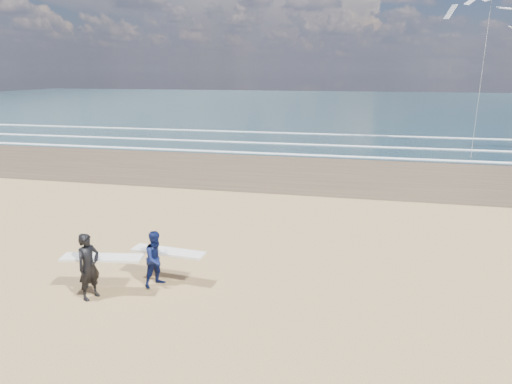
# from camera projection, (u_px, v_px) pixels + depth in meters

# --- Properties ---
(ocean) EXTENTS (220.00, 100.00, 0.02)m
(ocean) POSITION_uv_depth(u_px,v_px,m) (447.00, 107.00, 75.41)
(ocean) COLOR #182E36
(ocean) RESTS_ON ground
(surfer_near) EXTENTS (2.26, 1.19, 1.85)m
(surfer_near) POSITION_uv_depth(u_px,v_px,m) (90.00, 265.00, 12.22)
(surfer_near) COLOR black
(surfer_near) RESTS_ON ground
(surfer_far) EXTENTS (2.24, 1.21, 1.64)m
(surfer_far) POSITION_uv_depth(u_px,v_px,m) (158.00, 258.00, 12.97)
(surfer_far) COLOR #0B1441
(surfer_far) RESTS_ON ground
(kite_1) EXTENTS (5.62, 4.72, 12.06)m
(kite_1) POSITION_uv_depth(u_px,v_px,m) (483.00, 61.00, 32.54)
(kite_1) COLOR slate
(kite_1) RESTS_ON ground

